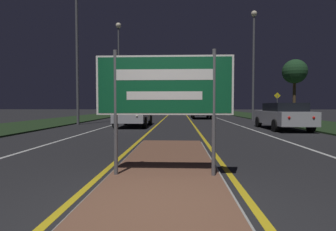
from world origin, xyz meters
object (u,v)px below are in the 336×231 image
object	(u,v)px
streetlight_left_far	(119,54)
car_receding_3	(194,109)
streetlight_right_near	(254,53)
car_receding_2	(217,109)
highway_sign	(164,89)
car_receding_1	(201,111)
streetlight_left_near	(77,32)
warning_sign	(277,103)
car_receding_0	(283,115)
car_approaching_0	(134,114)

from	to	relation	value
streetlight_left_far	car_receding_3	world-z (taller)	streetlight_left_far
streetlight_right_near	car_receding_2	xyz separation A→B (m)	(-0.95, 14.25, -5.00)
car_receding_2	streetlight_right_near	bearing A→B (deg)	-86.18
highway_sign	car_receding_1	bearing A→B (deg)	83.58
car_receding_1	streetlight_left_far	bearing A→B (deg)	164.30
highway_sign	streetlight_left_near	distance (m)	15.31
streetlight_left_near	warning_sign	distance (m)	18.23
warning_sign	streetlight_left_far	bearing A→B (deg)	166.31
car_receding_0	car_receding_1	xyz separation A→B (m)	(-3.48, 11.65, 0.01)
car_receding_1	car_receding_2	world-z (taller)	car_receding_1
car_receding_2	streetlight_left_far	bearing A→B (deg)	-146.36
highway_sign	streetlight_left_far	distance (m)	25.51
car_receding_0	car_receding_2	bearing A→B (deg)	91.02
car_receding_2	car_approaching_0	xyz separation A→B (m)	(-8.10, -20.15, 0.07)
streetlight_left_far	car_receding_0	distance (m)	19.73
streetlight_left_near	warning_sign	world-z (taller)	streetlight_left_near
highway_sign	car_receding_1	world-z (taller)	highway_sign
streetlight_left_far	warning_sign	world-z (taller)	streetlight_left_far
car_receding_1	car_receding_3	xyz separation A→B (m)	(0.40, 19.86, -0.03)
streetlight_left_near	car_approaching_0	distance (m)	6.90
car_receding_2	highway_sign	bearing A→B (deg)	-99.78
car_receding_1	warning_sign	distance (m)	7.14
highway_sign	streetlight_left_far	world-z (taller)	streetlight_left_far
car_receding_0	car_approaching_0	distance (m)	8.70
highway_sign	car_receding_1	distance (m)	21.79
car_receding_3	warning_sign	world-z (taller)	warning_sign
streetlight_left_near	car_receding_0	size ratio (longest dim) A/B	2.20
streetlight_left_near	streetlight_left_far	size ratio (longest dim) A/B	0.98
streetlight_left_far	streetlight_right_near	world-z (taller)	streetlight_left_far
highway_sign	car_approaching_0	size ratio (longest dim) A/B	0.51
streetlight_left_near	car_receding_2	size ratio (longest dim) A/B	2.17
car_receding_2	car_receding_3	bearing A→B (deg)	105.85
car_receding_1	warning_sign	world-z (taller)	warning_sign
streetlight_right_near	car_receding_1	world-z (taller)	streetlight_right_near
highway_sign	car_receding_0	xyz separation A→B (m)	(5.91, 9.98, -0.84)
highway_sign	car_receding_3	bearing A→B (deg)	86.09
car_receding_0	warning_sign	distance (m)	10.89
streetlight_right_near	warning_sign	bearing A→B (deg)	40.28
car_receding_0	car_receding_2	size ratio (longest dim) A/B	0.98
car_receding_0	car_receding_3	world-z (taller)	car_receding_0
streetlight_left_near	car_receding_3	world-z (taller)	streetlight_left_near
streetlight_left_near	car_receding_0	bearing A→B (deg)	-13.45
streetlight_left_far	car_receding_0	bearing A→B (deg)	-48.97
streetlight_right_near	car_receding_0	world-z (taller)	streetlight_right_near
warning_sign	car_approaching_0	bearing A→B (deg)	-144.99
streetlight_left_far	car_receding_0	world-z (taller)	streetlight_left_far
car_receding_0	warning_sign	bearing A→B (deg)	71.30
streetlight_left_far	streetlight_right_near	bearing A→B (deg)	-26.18
highway_sign	streetlight_right_near	bearing A→B (deg)	70.01
car_receding_3	car_receding_1	bearing A→B (deg)	-91.17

